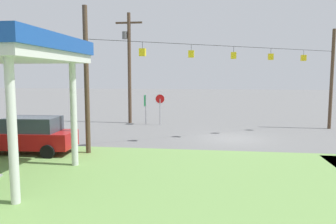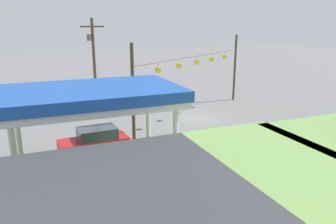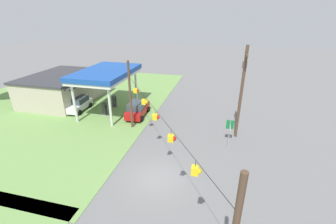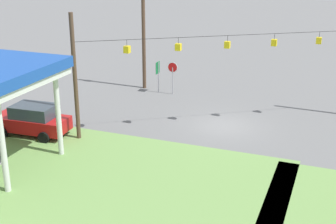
{
  "view_description": "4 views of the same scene",
  "coord_description": "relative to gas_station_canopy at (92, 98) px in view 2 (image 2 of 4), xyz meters",
  "views": [
    {
      "loc": [
        1.23,
        20.57,
        3.89
      ],
      "look_at": [
        3.47,
        4.21,
        2.09
      ],
      "focal_mm": 35.0,
      "sensor_mm": 36.0,
      "label": 1
    },
    {
      "loc": [
        13.56,
        26.31,
        8.58
      ],
      "look_at": [
        4.33,
        3.79,
        1.93
      ],
      "focal_mm": 35.0,
      "sensor_mm": 36.0,
      "label": 2
    },
    {
      "loc": [
        -13.03,
        -4.1,
        11.5
      ],
      "look_at": [
        5.48,
        0.47,
        3.13
      ],
      "focal_mm": 24.0,
      "sensor_mm": 36.0,
      "label": 3
    },
    {
      "loc": [
        -6.58,
        26.8,
        10.59
      ],
      "look_at": [
        2.37,
        3.59,
        1.82
      ],
      "focal_mm": 50.0,
      "sensor_mm": 36.0,
      "label": 4
    }
  ],
  "objects": [
    {
      "name": "fuel_pump_near",
      "position": [
        -1.32,
        -0.0,
        -4.07
      ],
      "size": [
        0.71,
        0.56,
        1.61
      ],
      "color": "gray",
      "rests_on": "ground"
    },
    {
      "name": "fuel_pump_far",
      "position": [
        1.32,
        -0.0,
        -4.07
      ],
      "size": [
        0.71,
        0.56,
        1.61
      ],
      "color": "gray",
      "rests_on": "ground"
    },
    {
      "name": "stop_sign_roadside",
      "position": [
        -5.54,
        -14.7,
        -3.02
      ],
      "size": [
        0.8,
        0.08,
        2.5
      ],
      "rotation": [
        0.0,
        0.0,
        3.14
      ],
      "color": "#99999E",
      "rests_on": "ground"
    },
    {
      "name": "ground_plane",
      "position": [
        -10.94,
        -9.49,
        -4.83
      ],
      "size": [
        160.0,
        160.0,
        0.0
      ],
      "primitive_type": "plane",
      "color": "slate"
    },
    {
      "name": "car_at_pumps_rear",
      "position": [
        -0.77,
        4.01,
        -3.93
      ],
      "size": [
        4.2,
        2.23,
        1.76
      ],
      "rotation": [
        0.0,
        0.0,
        3.18
      ],
      "color": "white",
      "rests_on": "ground"
    },
    {
      "name": "route_sign",
      "position": [
        -4.32,
        -14.74,
        -3.12
      ],
      "size": [
        0.1,
        0.7,
        2.4
      ],
      "color": "gray",
      "rests_on": "ground"
    },
    {
      "name": "gas_station_canopy",
      "position": [
        0.0,
        0.0,
        0.0
      ],
      "size": [
        9.0,
        5.77,
        5.36
      ],
      "color": "silver",
      "rests_on": "ground"
    },
    {
      "name": "car_at_pumps_front",
      "position": [
        -0.64,
        -4.01,
        -3.88
      ],
      "size": [
        4.61,
        2.32,
        1.87
      ],
      "rotation": [
        0.0,
        0.0,
        0.06
      ],
      "color": "#AD1414",
      "rests_on": "ground"
    },
    {
      "name": "signal_span_gantry",
      "position": [
        -10.94,
        -9.5,
        -0.75
      ],
      "size": [
        15.11,
        10.24,
        7.32
      ],
      "color": "#4C3828",
      "rests_on": "ground"
    },
    {
      "name": "utility_pole_main",
      "position": [
        -2.81,
        -15.47,
        0.23
      ],
      "size": [
        2.2,
        0.44,
        9.04
      ],
      "color": "#4C3828",
      "rests_on": "ground"
    }
  ]
}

